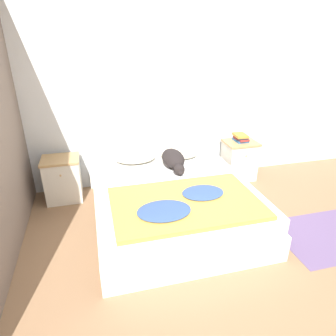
# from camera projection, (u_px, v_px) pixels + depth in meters

# --- Properties ---
(ground_plane) EXTENTS (16.00, 16.00, 0.00)m
(ground_plane) POSITION_uv_depth(u_px,v_px,m) (213.00, 284.00, 2.56)
(ground_plane) COLOR #896647
(wall_back) EXTENTS (9.00, 0.06, 2.55)m
(wall_back) POSITION_uv_depth(u_px,v_px,m) (156.00, 91.00, 3.92)
(wall_back) COLOR silver
(wall_back) RESTS_ON ground_plane
(bed) EXTENTS (1.71, 1.95, 0.45)m
(bed) POSITION_uv_depth(u_px,v_px,m) (172.00, 201.00, 3.39)
(bed) COLOR white
(bed) RESTS_ON ground_plane
(headboard) EXTENTS (1.79, 0.06, 1.04)m
(headboard) POSITION_uv_depth(u_px,v_px,m) (153.00, 146.00, 4.14)
(headboard) COLOR white
(headboard) RESTS_ON ground_plane
(nightstand_left) EXTENTS (0.45, 0.39, 0.56)m
(nightstand_left) POSITION_uv_depth(u_px,v_px,m) (63.00, 179.00, 3.77)
(nightstand_left) COLOR silver
(nightstand_left) RESTS_ON ground_plane
(nightstand_right) EXTENTS (0.45, 0.39, 0.56)m
(nightstand_right) POSITION_uv_depth(u_px,v_px,m) (239.00, 160.00, 4.33)
(nightstand_right) COLOR silver
(nightstand_right) RESTS_ON ground_plane
(pillow_left) EXTENTS (0.53, 0.40, 0.12)m
(pillow_left) POSITION_uv_depth(u_px,v_px,m) (135.00, 157.00, 3.84)
(pillow_left) COLOR beige
(pillow_left) RESTS_ON bed
(pillow_right) EXTENTS (0.53, 0.40, 0.12)m
(pillow_right) POSITION_uv_depth(u_px,v_px,m) (179.00, 152.00, 3.98)
(pillow_right) COLOR beige
(pillow_right) RESTS_ON bed
(quilt) EXTENTS (1.41, 0.92, 0.08)m
(quilt) POSITION_uv_depth(u_px,v_px,m) (185.00, 203.00, 2.86)
(quilt) COLOR gold
(quilt) RESTS_ON bed
(dog) EXTENTS (0.26, 0.66, 0.21)m
(dog) POSITION_uv_depth(u_px,v_px,m) (174.00, 159.00, 3.67)
(dog) COLOR black
(dog) RESTS_ON bed
(book_stack) EXTENTS (0.18, 0.24, 0.10)m
(book_stack) POSITION_uv_depth(u_px,v_px,m) (241.00, 138.00, 4.22)
(book_stack) COLOR #285689
(book_stack) RESTS_ON nightstand_right
(rug) EXTENTS (1.12, 0.81, 0.00)m
(rug) POSITION_uv_depth(u_px,v_px,m) (330.00, 235.00, 3.18)
(rug) COLOR #604C75
(rug) RESTS_ON ground_plane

